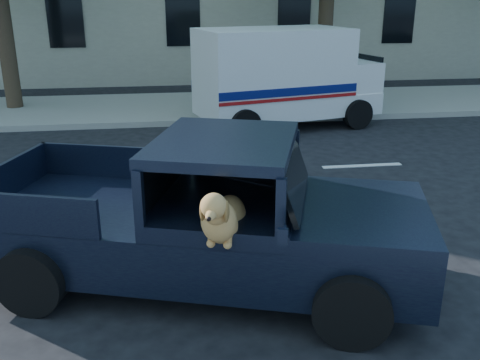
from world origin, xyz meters
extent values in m
plane|color=black|center=(0.00, 0.00, 0.00)|extent=(120.00, 120.00, 0.00)
cube|color=gray|center=(0.00, 9.20, 0.07)|extent=(60.00, 4.00, 0.15)
cylinder|color=#332619|center=(-4.00, 9.60, 2.20)|extent=(0.44, 0.44, 4.40)
cylinder|color=#332619|center=(5.00, 9.60, 2.20)|extent=(0.44, 0.44, 4.40)
cube|color=black|center=(0.59, -0.56, 0.60)|extent=(5.26, 3.31, 0.62)
cube|color=black|center=(2.25, -1.10, 0.98)|extent=(1.93, 2.24, 0.15)
cube|color=black|center=(0.81, -0.64, 1.70)|extent=(1.95, 2.18, 0.11)
cube|color=black|center=(1.54, -0.87, 1.37)|extent=(0.73, 1.62, 0.54)
cube|color=black|center=(0.86, -1.10, 0.78)|extent=(0.65, 0.65, 0.36)
cube|color=black|center=(1.17, -1.99, 1.21)|extent=(0.10, 0.07, 0.15)
cube|color=silver|center=(3.28, 6.95, 0.58)|extent=(4.76, 3.00, 0.52)
cube|color=silver|center=(2.88, 6.84, 1.63)|extent=(3.94, 2.80, 1.57)
cube|color=silver|center=(4.96, 7.37, 1.21)|extent=(1.39, 2.11, 0.73)
cube|color=#0B1254|center=(3.12, 5.87, 1.05)|extent=(3.46, 0.89, 0.19)
cube|color=#9E0F0F|center=(3.12, 5.87, 0.88)|extent=(3.46, 0.89, 0.07)
camera|label=1|loc=(0.18, -6.17, 3.25)|focal=40.00mm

